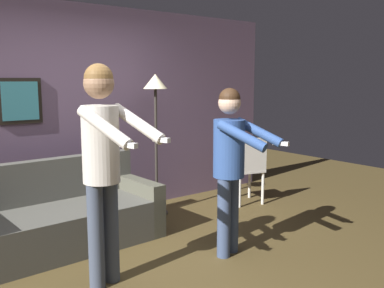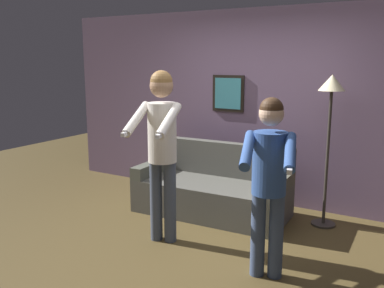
{
  "view_description": "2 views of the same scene",
  "coord_description": "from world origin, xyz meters",
  "px_view_note": "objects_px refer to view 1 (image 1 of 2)",
  "views": [
    {
      "loc": [
        -1.9,
        -3.02,
        1.71
      ],
      "look_at": [
        0.36,
        -0.13,
        1.15
      ],
      "focal_mm": 40.0,
      "sensor_mm": 36.0,
      "label": 1
    },
    {
      "loc": [
        2.1,
        -3.51,
        1.94
      ],
      "look_at": [
        0.06,
        -0.06,
        1.14
      ],
      "focal_mm": 40.0,
      "sensor_mm": 36.0,
      "label": 2
    }
  ],
  "objects_px": {
    "torchiere_lamp": "(156,101)",
    "person_standing_right": "(231,157)",
    "dining_chair_distant": "(248,166)",
    "person_standing_left": "(103,152)",
    "couch": "(65,220)"
  },
  "relations": [
    {
      "from": "person_standing_left",
      "to": "dining_chair_distant",
      "type": "xyz_separation_m",
      "value": [
        2.62,
        0.94,
        -0.6
      ]
    },
    {
      "from": "person_standing_left",
      "to": "person_standing_right",
      "type": "xyz_separation_m",
      "value": [
        1.24,
        -0.17,
        -0.15
      ]
    },
    {
      "from": "torchiere_lamp",
      "to": "dining_chair_distant",
      "type": "bearing_deg",
      "value": -18.34
    },
    {
      "from": "torchiere_lamp",
      "to": "person_standing_right",
      "type": "distance_m",
      "value": 1.59
    },
    {
      "from": "torchiere_lamp",
      "to": "couch",
      "type": "bearing_deg",
      "value": -167.02
    },
    {
      "from": "couch",
      "to": "torchiere_lamp",
      "type": "relative_size",
      "value": 1.09
    },
    {
      "from": "torchiere_lamp",
      "to": "person_standing_left",
      "type": "bearing_deg",
      "value": -135.87
    },
    {
      "from": "dining_chair_distant",
      "to": "couch",
      "type": "bearing_deg",
      "value": 177.73
    },
    {
      "from": "person_standing_left",
      "to": "dining_chair_distant",
      "type": "relative_size",
      "value": 1.97
    },
    {
      "from": "person_standing_right",
      "to": "torchiere_lamp",
      "type": "bearing_deg",
      "value": 84.53
    },
    {
      "from": "torchiere_lamp",
      "to": "dining_chair_distant",
      "type": "relative_size",
      "value": 1.91
    },
    {
      "from": "couch",
      "to": "torchiere_lamp",
      "type": "xyz_separation_m",
      "value": [
        1.33,
        0.31,
        1.16
      ]
    },
    {
      "from": "torchiere_lamp",
      "to": "person_standing_left",
      "type": "xyz_separation_m",
      "value": [
        -1.39,
        -1.35,
        -0.31
      ]
    },
    {
      "from": "person_standing_right",
      "to": "dining_chair_distant",
      "type": "distance_m",
      "value": 1.82
    },
    {
      "from": "person_standing_left",
      "to": "dining_chair_distant",
      "type": "bearing_deg",
      "value": 19.73
    }
  ]
}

